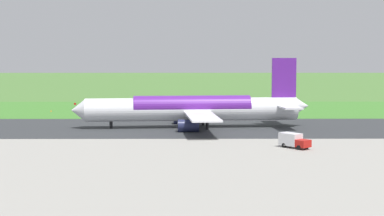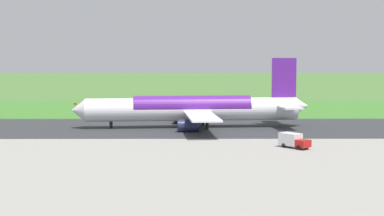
% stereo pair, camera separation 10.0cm
% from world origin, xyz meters
% --- Properties ---
extents(ground_plane, '(800.00, 800.00, 0.00)m').
position_xyz_m(ground_plane, '(0.00, 0.00, 0.00)').
color(ground_plane, '#477233').
extents(runway_asphalt, '(600.00, 37.29, 0.06)m').
position_xyz_m(runway_asphalt, '(0.00, 0.00, 0.03)').
color(runway_asphalt, '#2D3033').
rests_on(runway_asphalt, ground).
extents(apron_concrete, '(440.00, 110.00, 0.05)m').
position_xyz_m(apron_concrete, '(0.00, 57.72, 0.03)').
color(apron_concrete, gray).
rests_on(apron_concrete, ground).
extents(grass_verge_foreground, '(600.00, 80.00, 0.04)m').
position_xyz_m(grass_verge_foreground, '(0.00, -35.15, 0.02)').
color(grass_verge_foreground, '#3C782B').
rests_on(grass_verge_foreground, ground).
extents(airliner_main, '(54.15, 44.35, 15.88)m').
position_xyz_m(airliner_main, '(-14.14, -0.03, 4.35)').
color(airliner_main, white).
rests_on(airliner_main, ground).
extents(service_truck_fuel, '(5.44, 5.90, 2.65)m').
position_xyz_m(service_truck_fuel, '(-31.61, 30.46, 1.40)').
color(service_truck_fuel, '#B21914').
rests_on(service_truck_fuel, ground).
extents(no_stopping_sign, '(0.60, 0.10, 2.48)m').
position_xyz_m(no_stopping_sign, '(20.08, -40.12, 1.48)').
color(no_stopping_sign, slate).
rests_on(no_stopping_sign, ground).
extents(traffic_cone_orange, '(0.40, 0.40, 0.55)m').
position_xyz_m(traffic_cone_orange, '(26.80, -38.69, 0.28)').
color(traffic_cone_orange, orange).
rests_on(traffic_cone_orange, ground).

